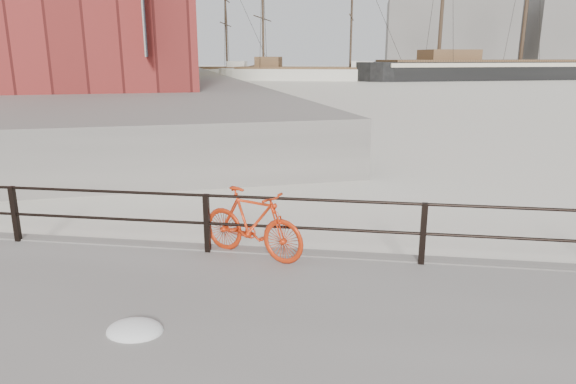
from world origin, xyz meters
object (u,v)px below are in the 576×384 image
at_px(workboat_near, 90,102).
at_px(schooner_left, 192,78).
at_px(bicycle, 252,223).
at_px(barque_black, 518,79).
at_px(schooner_mid, 306,80).
at_px(workboat_far, 110,92).

bearing_deg(workboat_near, schooner_left, 96.63).
distance_m(bicycle, barque_black, 84.38).
distance_m(bicycle, schooner_mid, 72.69).
relative_size(schooner_left, workboat_far, 2.71).
height_order(barque_black, schooner_left, barque_black).
xyz_separation_m(schooner_left, workboat_near, (7.17, -45.84, 0.00)).
bearing_deg(barque_black, workboat_near, -153.27).
bearing_deg(bicycle, barque_black, 94.91).
relative_size(bicycle, workboat_near, 0.16).
bearing_deg(workboat_near, workboat_far, 107.84).
distance_m(schooner_left, workboat_far, 34.30).
bearing_deg(schooner_mid, workboat_far, -118.77).
xyz_separation_m(barque_black, schooner_left, (-52.87, -3.72, 0.00)).
relative_size(barque_black, schooner_mid, 2.12).
xyz_separation_m(bicycle, schooner_left, (-27.24, 76.67, -0.92)).
distance_m(schooner_mid, schooner_left, 20.24).
height_order(bicycle, schooner_left, schooner_left).
distance_m(bicycle, workboat_near, 36.80).
bearing_deg(schooner_left, schooner_mid, -19.45).
bearing_deg(bicycle, schooner_mid, 118.50).
bearing_deg(bicycle, schooner_left, 132.15).
height_order(barque_black, workboat_far, barque_black).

